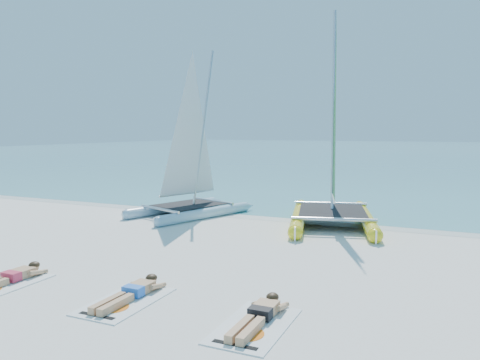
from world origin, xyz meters
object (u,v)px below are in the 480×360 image
object	(u,v)px
sunbather_a	(10,277)
towel_b	(125,301)
catamaran_blue	(190,164)
catamaran_yellow	(333,153)
towel_a	(2,285)
towel_c	(255,326)
sunbather_b	(132,292)
sunbather_c	(259,314)

from	to	relation	value
sunbather_a	towel_b	distance (m)	2.79
catamaran_blue	catamaran_yellow	world-z (taller)	catamaran_yellow
catamaran_blue	sunbather_a	size ratio (longest dim) A/B	3.57
catamaran_blue	sunbather_a	bearing A→B (deg)	-66.95
towel_a	towel_c	world-z (taller)	same
sunbather_b	towel_b	bearing A→B (deg)	-90.00
towel_c	catamaran_blue	bearing A→B (deg)	125.77
towel_a	towel_b	xyz separation A→B (m)	(2.79, 0.29, 0.00)
catamaran_blue	sunbather_c	size ratio (longest dim) A/B	3.57
sunbather_a	sunbather_b	bearing A→B (deg)	5.93
catamaran_yellow	towel_a	world-z (taller)	catamaran_yellow
towel_a	sunbather_a	world-z (taller)	sunbather_a
sunbather_a	sunbather_b	size ratio (longest dim) A/B	1.00
catamaran_blue	sunbather_c	world-z (taller)	catamaran_blue
sunbather_b	sunbather_c	bearing A→B (deg)	-0.66
sunbather_b	catamaran_blue	bearing A→B (deg)	112.66
towel_a	towel_b	size ratio (longest dim) A/B	1.00
catamaran_yellow	towel_c	world-z (taller)	catamaran_yellow
catamaran_yellow	sunbather_a	bearing A→B (deg)	-131.14
catamaran_yellow	sunbather_b	distance (m)	9.11
sunbather_a	sunbather_c	world-z (taller)	same
towel_a	sunbather_c	size ratio (longest dim) A/B	1.07
catamaran_blue	towel_b	distance (m)	8.81
sunbather_a	towel_c	distance (m)	5.31
catamaran_blue	towel_b	xyz separation A→B (m)	(3.25, -7.98, -1.83)
catamaran_yellow	sunbather_b	size ratio (longest dim) A/B	4.27
towel_c	sunbather_c	bearing A→B (deg)	90.00
catamaran_yellow	towel_c	distance (m)	9.24
towel_c	sunbather_c	distance (m)	0.22
catamaran_yellow	towel_a	bearing A→B (deg)	-130.66
catamaran_blue	towel_c	distance (m)	10.04
catamaran_yellow	sunbather_c	world-z (taller)	catamaran_yellow
towel_a	sunbather_c	bearing A→B (deg)	4.87
towel_a	sunbather_a	size ratio (longest dim) A/B	1.07
sunbather_a	towel_c	size ratio (longest dim) A/B	0.93
sunbather_c	towel_c	bearing A→B (deg)	-90.00
catamaran_yellow	towel_c	size ratio (longest dim) A/B	3.98
towel_c	catamaran_yellow	bearing A→B (deg)	95.38
sunbather_a	sunbather_c	bearing A→B (deg)	2.81
sunbather_c	sunbather_b	bearing A→B (deg)	179.34
towel_b	towel_c	size ratio (longest dim) A/B	1.00
catamaran_yellow	sunbather_a	world-z (taller)	catamaran_yellow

